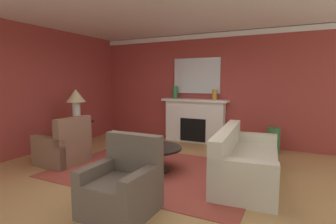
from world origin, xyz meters
The scene contains 18 objects.
ground_plane centered at (0.00, 0.00, 0.00)m, with size 8.39×8.39×0.00m, color tan.
wall_fireplace centered at (0.00, 2.93, 1.43)m, with size 7.05×0.12×2.86m, color #9E3833.
wall_window centered at (-3.29, 0.30, 1.43)m, with size 0.12×6.35×2.86m, color #9E3833.
ceiling_panel centered at (0.00, 0.30, 2.89)m, with size 7.05×6.35×0.06m, color white.
crown_moulding centered at (0.00, 2.85, 2.78)m, with size 7.05×0.08×0.12m, color white.
area_rug centered at (-0.21, 0.25, 0.01)m, with size 3.55×2.46×0.01m, color #993D33.
fireplace centered at (-0.38, 2.72, 0.55)m, with size 1.80×0.35×1.16m.
mantel_mirror centered at (-0.38, 2.84, 1.77)m, with size 1.28×0.04×0.93m, color silver.
sofa centered at (1.35, 0.51, 0.30)m, with size 1.08×2.17×0.85m.
armchair_near_window centered at (-2.02, -0.19, 0.31)m, with size 0.82×0.82×0.95m.
armchair_facing_fireplace centered at (0.18, -1.26, 0.31)m, with size 0.80×0.80×0.95m.
coffee_table centered at (-0.21, 0.25, 0.34)m, with size 1.00×1.00×0.45m.
side_table centered at (-2.54, 0.69, 0.40)m, with size 0.56×0.56×0.70m.
table_lamp centered at (-2.54, 0.69, 1.22)m, with size 0.44×0.44×0.75m.
vase_mantel_left centered at (-0.93, 2.67, 1.33)m, with size 0.14×0.14×0.34m, color #33703D.
vase_tall_corner centered at (1.62, 2.42, 0.30)m, with size 0.28×0.28×0.60m, color #33703D.
vase_mantel_right centered at (0.17, 2.67, 1.29)m, with size 0.12×0.12×0.27m, color #B7892D.
book_red_cover centered at (-0.37, 0.19, 0.47)m, with size 0.22×0.20×0.04m, color navy.
Camera 1 is at (2.10, -3.83, 1.64)m, focal length 28.26 mm.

